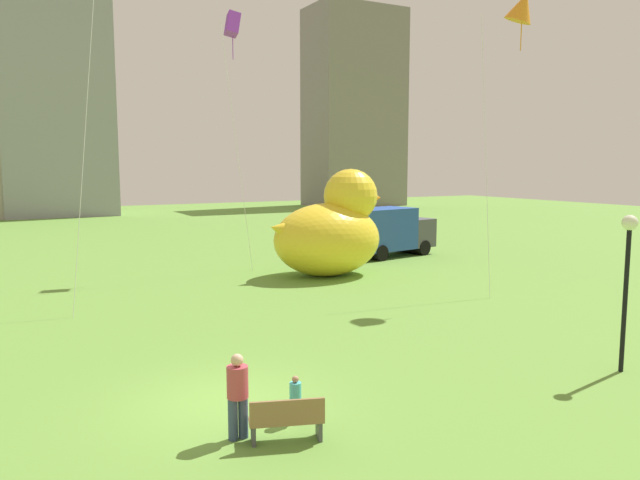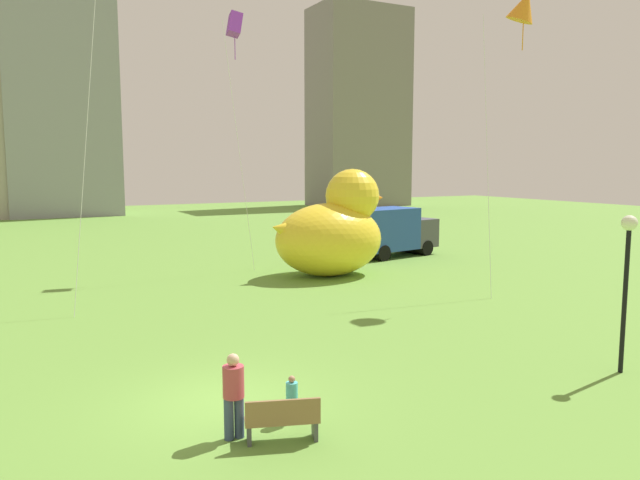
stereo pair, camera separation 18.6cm
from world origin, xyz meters
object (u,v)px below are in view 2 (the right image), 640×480
object	(u,v)px
person_child	(292,397)
giant_inflatable_duck	(333,230)
kite_orange	(524,7)
box_truck	(390,232)
kite_purple	(235,26)
lamppost	(627,260)
park_bench	(283,419)
person_adult	(234,392)

from	to	relation	value
person_child	giant_inflatable_duck	bearing A→B (deg)	58.28
giant_inflatable_duck	kite_orange	distance (m)	12.68
box_truck	kite_purple	world-z (taller)	kite_purple
person_child	lamppost	xyz separation A→B (m)	(8.85, -1.14, 2.38)
park_bench	box_truck	bearing A→B (deg)	51.13
park_bench	person_adult	xyz separation A→B (m)	(-0.77, 0.60, 0.48)
person_child	person_adult	bearing A→B (deg)	-173.66
box_truck	kite_purple	size ratio (longest dim) A/B	0.47
park_bench	box_truck	xyz separation A→B (m)	(15.48, 19.20, 0.97)
person_child	kite_orange	world-z (taller)	kite_orange
kite_purple	park_bench	bearing A→B (deg)	-107.74
person_adult	box_truck	size ratio (longest dim) A/B	0.28
giant_inflatable_duck	kite_purple	xyz separation A→B (m)	(-3.41, 3.93, 9.96)
giant_inflatable_duck	lamppost	size ratio (longest dim) A/B	1.52
park_bench	person_child	xyz separation A→B (m)	(0.55, 0.75, 0.09)
park_bench	lamppost	size ratio (longest dim) A/B	0.37
person_child	kite_orange	distance (m)	19.30
box_truck	park_bench	bearing A→B (deg)	-128.87
giant_inflatable_duck	lamppost	bearing A→B (deg)	-90.68
giant_inflatable_duck	lamppost	world-z (taller)	giant_inflatable_duck
kite_orange	box_truck	bearing A→B (deg)	84.41
person_adult	lamppost	distance (m)	10.41
person_adult	park_bench	bearing A→B (deg)	-38.06
person_adult	person_child	distance (m)	1.38
person_adult	kite_purple	distance (m)	22.88
park_bench	kite_orange	distance (m)	20.05
park_bench	lamppost	bearing A→B (deg)	-2.36
lamppost	person_child	bearing A→B (deg)	172.69
lamppost	kite_purple	size ratio (longest dim) A/B	0.32
park_bench	person_child	bearing A→B (deg)	53.74
person_adult	box_truck	distance (m)	24.70
kite_purple	giant_inflatable_duck	bearing A→B (deg)	-49.06
lamppost	kite_orange	size ratio (longest dim) A/B	0.33
person_adult	kite_orange	xyz separation A→B (m)	(15.19, 7.78, 10.65)
lamppost	kite_purple	distance (m)	21.97
park_bench	giant_inflatable_duck	size ratio (longest dim) A/B	0.24
person_adult	kite_purple	bearing A→B (deg)	69.63
lamppost	kite_purple	bearing A→B (deg)	99.30
person_child	kite_purple	world-z (taller)	kite_purple
box_truck	kite_orange	xyz separation A→B (m)	(-1.06, -10.82, 10.16)
person_child	lamppost	world-z (taller)	lamppost
giant_inflatable_duck	box_truck	distance (m)	7.07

